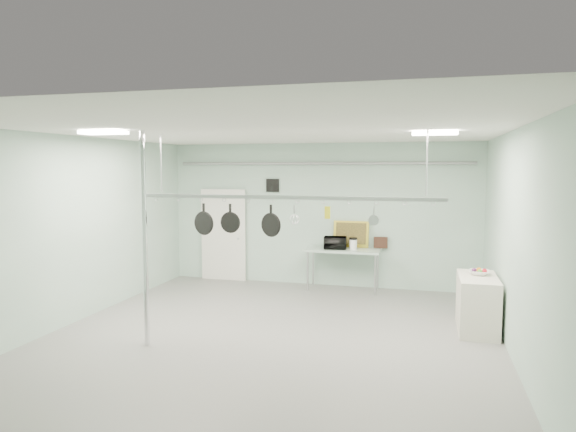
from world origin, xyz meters
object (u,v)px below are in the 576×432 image
(microwave, at_px, (335,243))
(skillet_left, at_px, (204,219))
(pot_rack, at_px, (285,196))
(skillet_mid, at_px, (230,218))
(side_cabinet, at_px, (477,304))
(coffee_canister, at_px, (353,245))
(prep_table, at_px, (343,252))
(skillet_right, at_px, (271,221))
(chrome_pole, at_px, (145,239))
(fruit_bowl, at_px, (479,273))

(microwave, xyz_separation_m, skillet_left, (-1.59, -3.26, 0.79))
(pot_rack, distance_m, skillet_mid, 0.97)
(side_cabinet, xyz_separation_m, coffee_canister, (-2.33, 2.15, 0.57))
(coffee_canister, bearing_deg, skillet_left, -121.33)
(prep_table, xyz_separation_m, side_cabinet, (2.55, -2.20, -0.38))
(pot_rack, xyz_separation_m, microwave, (0.23, 3.26, -1.19))
(skillet_mid, bearing_deg, skillet_right, 3.45)
(side_cabinet, height_order, skillet_left, skillet_left)
(prep_table, bearing_deg, pot_rack, -96.91)
(chrome_pole, height_order, side_cabinet, chrome_pole)
(prep_table, height_order, pot_rack, pot_rack)
(chrome_pole, xyz_separation_m, prep_table, (2.30, 4.20, -0.77))
(chrome_pole, distance_m, coffee_canister, 4.90)
(prep_table, xyz_separation_m, skillet_mid, (-1.30, -3.30, 1.03))
(coffee_canister, bearing_deg, pot_rack, -100.83)
(side_cabinet, relative_size, pot_rack, 0.25)
(pot_rack, xyz_separation_m, fruit_bowl, (2.98, 1.23, -1.29))
(side_cabinet, distance_m, fruit_bowl, 0.51)
(prep_table, relative_size, skillet_left, 3.09)
(side_cabinet, relative_size, skillet_right, 2.37)
(side_cabinet, relative_size, skillet_mid, 2.66)
(coffee_canister, distance_m, skillet_mid, 3.69)
(fruit_bowl, relative_size, skillet_left, 0.63)
(pot_rack, height_order, fruit_bowl, pot_rack)
(pot_rack, height_order, coffee_canister, pot_rack)
(coffee_canister, bearing_deg, skillet_mid, -115.10)
(chrome_pole, bearing_deg, coffee_canister, 58.73)
(coffee_canister, height_order, skillet_mid, skillet_mid)
(prep_table, distance_m, fruit_bowl, 3.31)
(coffee_canister, relative_size, fruit_bowl, 0.67)
(pot_rack, distance_m, skillet_left, 1.42)
(skillet_left, bearing_deg, fruit_bowl, 31.92)
(skillet_left, height_order, skillet_mid, same)
(coffee_canister, bearing_deg, skillet_right, -104.61)
(microwave, relative_size, skillet_mid, 1.06)
(fruit_bowl, bearing_deg, skillet_mid, -162.42)
(skillet_mid, height_order, skillet_right, same)
(fruit_bowl, bearing_deg, prep_table, 141.20)
(prep_table, distance_m, side_cabinet, 3.39)
(chrome_pole, height_order, coffee_canister, chrome_pole)
(fruit_bowl, bearing_deg, pot_rack, -157.57)
(pot_rack, relative_size, fruit_bowl, 14.67)
(side_cabinet, bearing_deg, skillet_right, -160.90)
(side_cabinet, bearing_deg, chrome_pole, -157.59)
(prep_table, xyz_separation_m, skillet_right, (-0.63, -3.30, 1.00))
(fruit_bowl, height_order, skillet_mid, skillet_mid)
(side_cabinet, relative_size, fruit_bowl, 3.67)
(chrome_pole, relative_size, skillet_left, 6.18)
(chrome_pole, height_order, skillet_right, chrome_pole)
(chrome_pole, xyz_separation_m, skillet_mid, (1.00, 0.90, 0.26))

